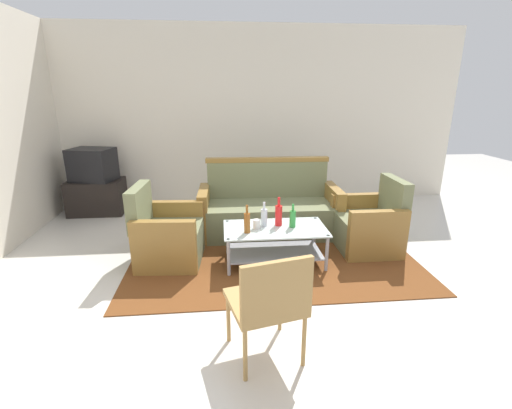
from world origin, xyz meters
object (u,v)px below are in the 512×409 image
object	(u,v)px
cup	(257,224)
bottle_red	(279,215)
couch	(269,210)
tv_stand	(97,197)
bottle_brown	(247,222)
coffee_table	(275,240)
wicker_chair	(269,300)
armchair_left	(167,236)
bottle_green	(293,218)
television	(93,165)
bottle_clear	(264,217)
armchair_right	(369,226)

from	to	relation	value
cup	bottle_red	bearing A→B (deg)	16.25
couch	tv_stand	size ratio (longest dim) A/B	2.27
bottle_brown	cup	world-z (taller)	bottle_brown
coffee_table	wicker_chair	size ratio (longest dim) A/B	1.31
armchair_left	bottle_brown	bearing A→B (deg)	76.51
tv_stand	bottle_brown	bearing A→B (deg)	-43.39
couch	bottle_green	xyz separation A→B (m)	(0.14, -0.86, 0.19)
bottle_red	television	distance (m)	3.15
couch	cup	size ratio (longest dim) A/B	18.17
bottle_brown	wicker_chair	distance (m)	1.41
bottle_red	television	world-z (taller)	television
armchair_left	coffee_table	distance (m)	1.18
couch	cup	distance (m)	0.91
bottle_clear	tv_stand	distance (m)	3.02
armchair_left	cup	distance (m)	1.00
bottle_red	bottle_brown	size ratio (longest dim) A/B	1.06
television	armchair_left	bearing A→B (deg)	141.11
coffee_table	armchair_right	bearing A→B (deg)	12.61
armchair_right	television	xyz separation A→B (m)	(-3.64, 1.68, 0.47)
armchair_left	wicker_chair	bearing A→B (deg)	32.57
wicker_chair	armchair_right	bearing A→B (deg)	37.61
coffee_table	television	xyz separation A→B (m)	(-2.47, 1.94, 0.49)
cup	coffee_table	bearing A→B (deg)	0.22
bottle_green	bottle_red	xyz separation A→B (m)	(-0.14, 0.06, 0.02)
coffee_table	television	distance (m)	3.18
armchair_right	couch	bearing A→B (deg)	61.48
tv_stand	wicker_chair	world-z (taller)	wicker_chair
couch	coffee_table	bearing A→B (deg)	88.11
armchair_right	cup	bearing A→B (deg)	100.86
bottle_red	wicker_chair	size ratio (longest dim) A/B	0.38
bottle_red	armchair_right	bearing A→B (deg)	9.61
bottle_green	bottle_brown	xyz separation A→B (m)	(-0.50, -0.12, 0.02)
armchair_left	bottle_red	world-z (taller)	armchair_left
coffee_table	bottle_clear	world-z (taller)	bottle_clear
coffee_table	bottle_red	size ratio (longest dim) A/B	3.44
couch	tv_stand	world-z (taller)	couch
bottle_green	wicker_chair	size ratio (longest dim) A/B	0.31
couch	armchair_right	world-z (taller)	couch
wicker_chair	bottle_clear	bearing A→B (deg)	70.97
coffee_table	tv_stand	distance (m)	3.14
coffee_table	bottle_green	distance (m)	0.31
couch	armchair_left	size ratio (longest dim) A/B	2.14
armchair_left	tv_stand	world-z (taller)	armchair_left
armchair_left	bottle_green	distance (m)	1.39
bottle_green	wicker_chair	xyz separation A→B (m)	(-0.45, -1.52, -0.01)
cup	television	xyz separation A→B (m)	(-2.27, 1.94, 0.30)
bottle_green	cup	size ratio (longest dim) A/B	2.60
couch	bottle_green	bearing A→B (deg)	100.81
television	tv_stand	bearing A→B (deg)	90.00
bottle_red	cup	xyz separation A→B (m)	(-0.25, -0.07, -0.07)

